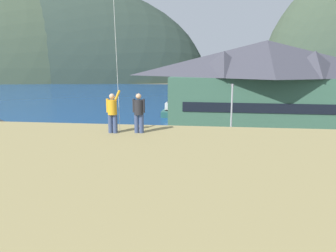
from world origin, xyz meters
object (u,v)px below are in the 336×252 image
at_px(harbor_lodge, 265,85).
at_px(parked_car_back_row_left, 256,160).
at_px(parked_car_front_row_silver, 273,189).
at_px(parked_car_mid_row_far, 191,190).
at_px(parked_car_front_row_end, 163,156).
at_px(person_companion, 139,112).
at_px(wharf_dock, 191,114).
at_px(person_kite_flyer, 112,112).
at_px(moored_boat_inner_slip, 172,110).
at_px(parked_car_corner_spot, 53,183).
at_px(parking_light_pole, 231,117).
at_px(moored_boat_outer_mooring, 210,114).
at_px(moored_boat_wharfside, 171,111).
at_px(parked_car_front_row_red, 317,169).

relative_size(harbor_lodge, parked_car_back_row_left, 5.64).
xyz_separation_m(parked_car_front_row_silver, parked_car_mid_row_far, (-5.31, -0.90, 0.00)).
bearing_deg(parked_car_front_row_end, person_companion, -86.57).
bearing_deg(wharf_dock, person_kite_flyer, -91.72).
height_order(moored_boat_inner_slip, parked_car_corner_spot, moored_boat_inner_slip).
bearing_deg(harbor_lodge, parking_light_pole, -112.45).
xyz_separation_m(wharf_dock, parking_light_pole, (5.05, -24.40, 3.80)).
distance_m(harbor_lodge, moored_boat_outer_mooring, 13.79).
bearing_deg(person_companion, harbor_lodge, 70.82).
bearing_deg(harbor_lodge, moored_boat_outer_mooring, 121.17).
height_order(moored_boat_outer_mooring, moored_boat_inner_slip, same).
relative_size(moored_boat_outer_mooring, parking_light_pole, 0.83).
bearing_deg(wharf_dock, parking_light_pole, -78.30).
xyz_separation_m(moored_boat_outer_mooring, person_kite_flyer, (-4.47, -39.41, 6.46)).
distance_m(parked_car_mid_row_far, person_companion, 8.99).
height_order(wharf_dock, moored_boat_inner_slip, moored_boat_inner_slip).
height_order(moored_boat_wharfside, person_companion, person_companion).
xyz_separation_m(moored_boat_inner_slip, person_kite_flyer, (2.02, -42.14, 6.46)).
height_order(moored_boat_inner_slip, parked_car_front_row_red, moored_boat_inner_slip).
xyz_separation_m(parked_car_front_row_end, parking_light_pole, (5.98, 3.27, 3.08)).
bearing_deg(moored_boat_outer_mooring, parked_car_front_row_end, -99.22).
bearing_deg(parked_car_front_row_silver, parked_car_back_row_left, 92.12).
bearing_deg(parked_car_mid_row_far, moored_boat_outer_mooring, 87.72).
relative_size(moored_boat_inner_slip, person_kite_flyer, 3.23).
height_order(moored_boat_wharfside, parked_car_corner_spot, moored_boat_wharfside).
distance_m(parked_car_mid_row_far, parked_car_corner_spot, 9.50).
xyz_separation_m(parked_car_corner_spot, person_companion, (7.49, -6.51, 6.10)).
distance_m(harbor_lodge, wharf_dock, 17.24).
bearing_deg(parked_car_front_row_silver, moored_boat_wharfside, 107.11).
relative_size(moored_boat_outer_mooring, parked_car_front_row_silver, 1.37).
xyz_separation_m(parked_car_back_row_left, parking_light_pole, (-1.93, 3.42, 3.08)).
bearing_deg(parked_car_front_row_red, harbor_lodge, 95.32).
bearing_deg(moored_boat_inner_slip, parked_car_mid_row_far, -81.76).
distance_m(moored_boat_wharfside, parked_car_front_row_red, 33.33).
relative_size(parked_car_front_row_end, parked_car_back_row_left, 1.00).
relative_size(harbor_lodge, wharf_dock, 1.72).
height_order(wharf_dock, moored_boat_outer_mooring, moored_boat_outer_mooring).
xyz_separation_m(moored_boat_wharfside, parked_car_front_row_end, (2.47, -27.95, 0.34)).
relative_size(parked_car_front_row_silver, person_kite_flyer, 2.30).
distance_m(parking_light_pole, person_kite_flyer, 18.49).
bearing_deg(wharf_dock, parked_car_mid_row_far, -86.89).
bearing_deg(wharf_dock, moored_boat_outer_mooring, -33.12).
distance_m(parked_car_front_row_end, person_kite_flyer, 15.14).
bearing_deg(moored_boat_inner_slip, person_kite_flyer, -87.26).
bearing_deg(parked_car_front_row_silver, moored_boat_outer_mooring, 97.10).
distance_m(parked_car_front_row_end, person_companion, 15.02).
bearing_deg(harbor_lodge, parked_car_front_row_silver, -96.89).
height_order(harbor_lodge, parked_car_front_row_silver, harbor_lodge).
bearing_deg(moored_boat_wharfside, parking_light_pole, -71.12).
bearing_deg(parked_car_back_row_left, parked_car_front_row_silver, -87.88).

